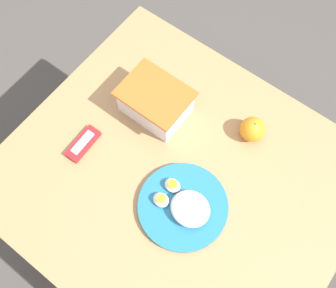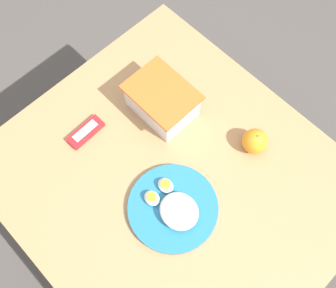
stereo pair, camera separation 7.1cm
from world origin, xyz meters
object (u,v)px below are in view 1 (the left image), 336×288
object	(u,v)px
candy_bar	(83,144)
rice_plate	(184,206)
orange_fruit	(252,129)
food_container	(156,103)

from	to	relation	value
candy_bar	rice_plate	bearing A→B (deg)	4.17
orange_fruit	rice_plate	bearing A→B (deg)	-95.07
food_container	candy_bar	world-z (taller)	food_container
food_container	candy_bar	distance (m)	0.25
rice_plate	candy_bar	size ratio (longest dim) A/B	2.13
food_container	orange_fruit	size ratio (longest dim) A/B	2.68
food_container	rice_plate	world-z (taller)	food_container
rice_plate	food_container	bearing A→B (deg)	141.89
orange_fruit	candy_bar	size ratio (longest dim) A/B	0.63
food_container	orange_fruit	world-z (taller)	food_container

